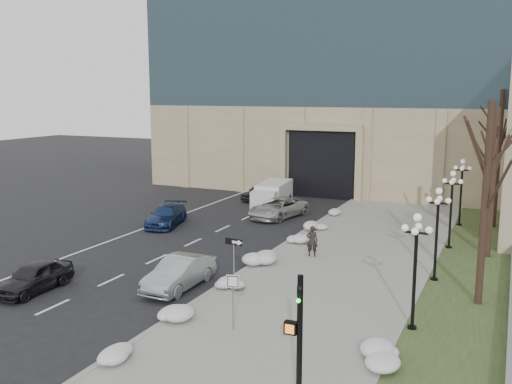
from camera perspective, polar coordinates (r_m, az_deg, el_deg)
ground at (r=21.75m, az=-10.62°, el=-15.62°), size 160.00×160.00×0.00m
sidewalk at (r=32.33m, az=9.20°, el=-6.81°), size 9.00×40.00×0.12m
curb at (r=33.73m, az=1.78°, el=-5.96°), size 0.30×40.00×0.14m
grass_strip at (r=31.36m, az=20.83°, el=-7.91°), size 4.00×40.00×0.10m
car_a at (r=29.20m, az=-21.32°, el=-7.92°), size 1.73×4.15×1.40m
car_b at (r=27.86m, az=-7.67°, el=-8.03°), size 1.63×4.61×1.52m
car_c at (r=40.78m, az=-8.96°, el=-2.36°), size 3.10×5.15×1.40m
car_d at (r=42.77m, az=2.23°, el=-1.60°), size 3.59×5.80×1.50m
car_e at (r=49.71m, az=0.41°, el=-0.00°), size 2.44×4.36×1.40m
pedestrian at (r=32.54m, az=5.64°, el=-4.90°), size 0.72×0.55×1.77m
box_truck at (r=47.24m, az=1.65°, el=-0.28°), size 2.76×6.15×1.89m
one_way_sign at (r=26.82m, az=-1.97°, el=-5.66°), size 0.95×0.27×2.55m
keep_sign at (r=22.46m, az=-2.32°, el=-9.81°), size 0.50×0.18×2.35m
traffic_signal at (r=16.97m, az=4.24°, el=-15.20°), size 0.72×0.97×4.28m
snow_clump_a at (r=20.93m, az=-14.25°, el=-15.92°), size 1.10×1.60×0.36m
snow_clump_b at (r=24.13m, az=-7.93°, el=-12.10°), size 1.10×1.60×0.36m
snow_clump_c at (r=27.25m, az=-2.82°, el=-9.39°), size 1.10×1.60×0.36m
snow_clump_d at (r=31.29m, az=0.58°, el=-6.79°), size 1.10×1.60×0.36m
snow_clump_e at (r=35.79m, az=4.17°, el=-4.66°), size 1.10×1.60×0.36m
snow_clump_f at (r=39.08m, az=5.97°, el=-3.43°), size 1.10×1.60×0.36m
snow_clump_g at (r=43.51m, az=8.21°, el=-2.09°), size 1.10×1.60×0.36m
snow_clump_h at (r=20.90m, az=12.11°, el=-15.87°), size 1.10×1.60×0.36m
lamppost_a at (r=23.02m, az=15.67°, el=-6.18°), size 1.18×1.18×4.76m
lamppost_b at (r=29.28m, az=17.68°, el=-2.84°), size 1.18×1.18×4.76m
lamppost_c at (r=35.62m, az=18.97°, el=-0.68°), size 1.18×1.18×4.76m
lamppost_d at (r=42.01m, az=19.87°, el=0.82°), size 1.18×1.18×4.76m
tree_near at (r=26.17m, az=22.10°, el=1.55°), size 3.20×3.20×9.00m
tree_mid at (r=34.15m, az=22.70°, el=2.77°), size 3.20×3.20×8.50m
tree_far at (r=42.05m, az=23.17°, el=4.85°), size 3.20×3.20×9.50m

